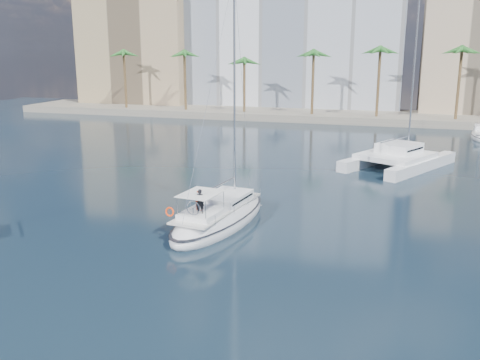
% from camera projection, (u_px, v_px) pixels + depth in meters
% --- Properties ---
extents(ground, '(160.00, 160.00, 0.00)m').
position_uv_depth(ground, '(243.00, 236.00, 35.02)').
color(ground, black).
rests_on(ground, ground).
extents(quay, '(120.00, 14.00, 1.20)m').
position_uv_depth(quay, '(345.00, 116.00, 91.51)').
color(quay, gray).
rests_on(quay, ground).
extents(building_modern, '(42.00, 16.00, 28.00)m').
position_uv_depth(building_modern, '(292.00, 37.00, 102.80)').
color(building_modern, white).
rests_on(building_modern, ground).
extents(building_tan_left, '(22.00, 14.00, 22.00)m').
position_uv_depth(building_tan_left, '(142.00, 52.00, 108.28)').
color(building_tan_left, tan).
rests_on(building_tan_left, ground).
extents(palm_left, '(3.60, 3.60, 12.30)m').
position_uv_depth(palm_left, '(152.00, 57.00, 95.05)').
color(palm_left, brown).
rests_on(palm_left, ground).
extents(palm_centre, '(3.60, 3.60, 12.30)m').
position_uv_depth(palm_centre, '(345.00, 58.00, 85.46)').
color(palm_centre, brown).
rests_on(palm_centre, ground).
extents(main_sloop, '(5.37, 12.34, 17.72)m').
position_uv_depth(main_sloop, '(219.00, 217.00, 37.14)').
color(main_sloop, white).
rests_on(main_sloop, ground).
extents(catamaran, '(11.65, 14.40, 18.67)m').
position_uv_depth(catamaran, '(398.00, 156.00, 54.82)').
color(catamaran, white).
rests_on(catamaran, ground).
extents(seagull, '(1.00, 0.43, 0.18)m').
position_uv_depth(seagull, '(256.00, 205.00, 40.90)').
color(seagull, silver).
rests_on(seagull, ground).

